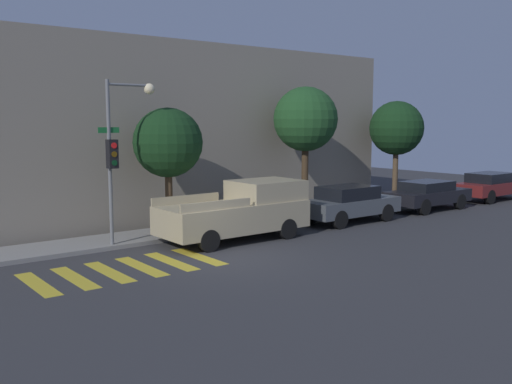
% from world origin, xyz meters
% --- Properties ---
extents(ground_plane, '(60.00, 60.00, 0.00)m').
position_xyz_m(ground_plane, '(0.00, 0.00, 0.00)').
color(ground_plane, '#333335').
extents(sidewalk, '(26.00, 2.06, 0.14)m').
position_xyz_m(sidewalk, '(0.00, 4.23, 0.07)').
color(sidewalk, gray).
rests_on(sidewalk, ground).
extents(building_row, '(26.00, 6.00, 7.17)m').
position_xyz_m(building_row, '(0.00, 8.66, 3.58)').
color(building_row, gray).
rests_on(building_row, ground).
extents(crosswalk, '(5.21, 2.60, 0.00)m').
position_xyz_m(crosswalk, '(-2.79, 0.80, 0.00)').
color(crosswalk, gold).
rests_on(crosswalk, ground).
extents(traffic_light_pole, '(1.97, 0.56, 5.36)m').
position_xyz_m(traffic_light_pole, '(-1.66, 3.37, 3.47)').
color(traffic_light_pole, slate).
rests_on(traffic_light_pole, ground).
extents(pickup_truck, '(5.23, 2.13, 1.99)m').
position_xyz_m(pickup_truck, '(2.13, 2.10, 1.00)').
color(pickup_truck, tan).
rests_on(pickup_truck, ground).
extents(sedan_near_corner, '(4.38, 1.78, 1.48)m').
position_xyz_m(sedan_near_corner, '(7.55, 2.10, 0.79)').
color(sedan_near_corner, '#4C5156').
rests_on(sedan_near_corner, ground).
extents(sedan_middle, '(4.39, 1.82, 1.34)m').
position_xyz_m(sedan_middle, '(12.81, 2.10, 0.74)').
color(sedan_middle, black).
rests_on(sedan_middle, ground).
extents(sedan_far_end, '(4.39, 1.76, 1.43)m').
position_xyz_m(sedan_far_end, '(18.17, 2.10, 0.77)').
color(sedan_far_end, maroon).
rests_on(sedan_far_end, ground).
extents(tree_near_corner, '(2.42, 2.42, 4.54)m').
position_xyz_m(tree_near_corner, '(0.38, 3.97, 3.30)').
color(tree_near_corner, '#4C3823').
rests_on(tree_near_corner, ground).
extents(tree_midblock, '(2.68, 2.68, 5.50)m').
position_xyz_m(tree_midblock, '(6.86, 3.97, 4.13)').
color(tree_midblock, '#42301E').
rests_on(tree_midblock, ground).
extents(tree_far_end, '(2.58, 2.58, 5.04)m').
position_xyz_m(tree_far_end, '(12.80, 3.97, 3.72)').
color(tree_far_end, brown).
rests_on(tree_far_end, ground).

